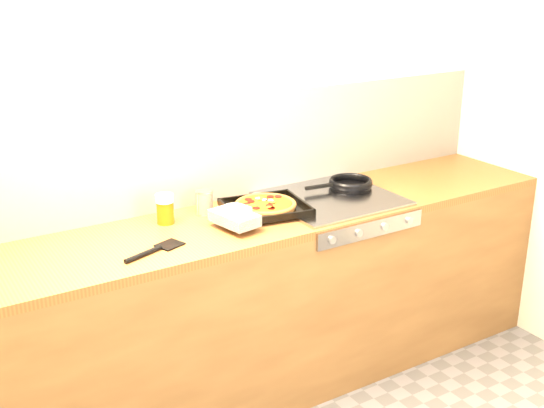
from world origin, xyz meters
TOP-DOWN VIEW (x-y plane):
  - room_shell at (0.00, 1.39)m, footprint 3.20×3.20m
  - counter_run at (0.00, 1.10)m, footprint 3.20×0.62m
  - stovetop at (0.45, 1.10)m, footprint 0.60×0.56m
  - pizza_on_tray at (0.02, 1.09)m, footprint 0.50×0.40m
  - frying_pan at (0.62, 1.17)m, footprint 0.38×0.25m
  - tomato_can at (-0.16, 1.25)m, footprint 0.09×0.09m
  - juice_glass at (-0.36, 1.23)m, footprint 0.09×0.09m
  - wooden_spoon at (0.08, 1.30)m, footprint 0.28×0.15m
  - black_spatula at (-0.53, 0.96)m, footprint 0.28×0.14m

SIDE VIEW (x-z plane):
  - counter_run at x=0.00m, z-range 0.00..0.90m
  - stovetop at x=0.45m, z-range 0.90..0.92m
  - black_spatula at x=-0.53m, z-range 0.90..0.92m
  - wooden_spoon at x=0.08m, z-range 0.90..0.92m
  - frying_pan at x=0.62m, z-range 0.92..0.95m
  - pizza_on_tray at x=0.02m, z-range 0.91..0.97m
  - tomato_can at x=-0.16m, z-range 0.90..1.01m
  - juice_glass at x=-0.36m, z-range 0.90..1.04m
  - room_shell at x=0.00m, z-range -0.45..2.75m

